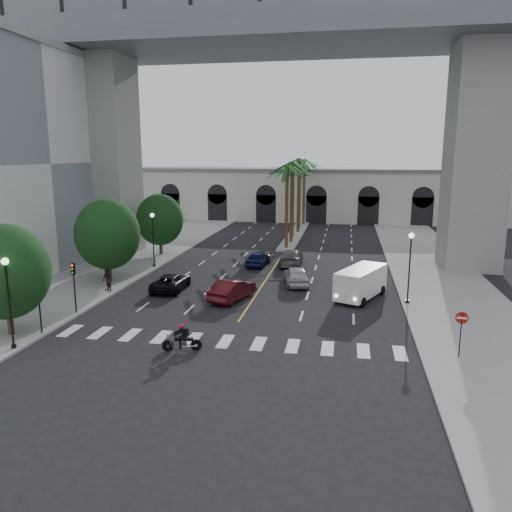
{
  "coord_description": "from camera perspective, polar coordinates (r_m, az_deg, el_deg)",
  "views": [
    {
      "loc": [
        6.82,
        -28.56,
        10.91
      ],
      "look_at": [
        0.47,
        6.0,
        3.66
      ],
      "focal_mm": 35.0,
      "sensor_mm": 36.0,
      "label": 1
    }
  ],
  "objects": [
    {
      "name": "pedestrian_a",
      "position": [
        40.88,
        -24.04,
        -3.23
      ],
      "size": [
        0.84,
        0.76,
        1.94
      ],
      "primitive_type": "imported",
      "rotation": [
        0.0,
        0.0,
        0.54
      ],
      "color": "black",
      "rests_on": "sidewalk_left"
    },
    {
      "name": "cargo_van",
      "position": [
        38.74,
        11.87,
        -2.92
      ],
      "size": [
        4.14,
        5.93,
        2.37
      ],
      "rotation": [
        0.0,
        0.0,
        -0.42
      ],
      "color": "white",
      "rests_on": "ground"
    },
    {
      "name": "median",
      "position": [
        67.78,
        4.5,
        2.45
      ],
      "size": [
        2.0,
        24.0,
        0.2
      ],
      "primitive_type": "cube",
      "color": "gray",
      "rests_on": "ground"
    },
    {
      "name": "bridge",
      "position": [
        51.24,
        6.92,
        20.11
      ],
      "size": [
        75.0,
        13.0,
        26.0
      ],
      "color": "gray",
      "rests_on": "ground"
    },
    {
      "name": "lamp_post_right",
      "position": [
        37.64,
        17.17,
        -0.65
      ],
      "size": [
        0.4,
        0.4,
        5.35
      ],
      "color": "black",
      "rests_on": "ground"
    },
    {
      "name": "palm_a",
      "position": [
        57.0,
        3.58,
        9.82
      ],
      "size": [
        3.2,
        3.2,
        10.3
      ],
      "color": "#47331E",
      "rests_on": "ground"
    },
    {
      "name": "traffic_signal_near",
      "position": [
        32.83,
        -23.6,
        -4.16
      ],
      "size": [
        0.25,
        0.18,
        3.65
      ],
      "color": "black",
      "rests_on": "ground"
    },
    {
      "name": "street_tree_far",
      "position": [
        54.76,
        -10.93,
        4.1
      ],
      "size": [
        5.04,
        5.04,
        6.68
      ],
      "color": "#382616",
      "rests_on": "ground"
    },
    {
      "name": "car_b",
      "position": [
        37.8,
        -2.7,
        -3.88
      ],
      "size": [
        3.01,
        5.1,
        1.59
      ],
      "primitive_type": "imported",
      "rotation": [
        0.0,
        0.0,
        2.85
      ],
      "color": "#440D12",
      "rests_on": "ground"
    },
    {
      "name": "lamp_post_left_near",
      "position": [
        30.76,
        -26.44,
        -4.07
      ],
      "size": [
        0.4,
        0.4,
        5.35
      ],
      "color": "black",
      "rests_on": "ground"
    },
    {
      "name": "ground",
      "position": [
        31.33,
        -2.86,
        -8.74
      ],
      "size": [
        140.0,
        140.0,
        0.0
      ],
      "primitive_type": "plane",
      "color": "black",
      "rests_on": "ground"
    },
    {
      "name": "pier_building",
      "position": [
        84.1,
        5.77,
        7.07
      ],
      "size": [
        71.0,
        10.5,
        8.5
      ],
      "color": "silver",
      "rests_on": "ground"
    },
    {
      "name": "palm_e",
      "position": [
        72.91,
        5.04,
        10.27
      ],
      "size": [
        3.2,
        3.2,
        10.4
      ],
      "color": "#47331E",
      "rests_on": "ground"
    },
    {
      "name": "sidewalk_right",
      "position": [
        45.63,
        20.44,
        -2.83
      ],
      "size": [
        8.0,
        100.0,
        0.15
      ],
      "primitive_type": "cube",
      "color": "gray",
      "rests_on": "ground"
    },
    {
      "name": "palm_c",
      "position": [
        64.97,
        4.26,
        9.87
      ],
      "size": [
        3.2,
        3.2,
        10.1
      ],
      "color": "#47331E",
      "rests_on": "ground"
    },
    {
      "name": "car_c",
      "position": [
        41.04,
        -9.68,
        -2.94
      ],
      "size": [
        2.33,
        4.92,
        1.36
      ],
      "primitive_type": "imported",
      "rotation": [
        0.0,
        0.0,
        3.16
      ],
      "color": "black",
      "rests_on": "ground"
    },
    {
      "name": "car_e",
      "position": [
        49.12,
        0.21,
        -0.28
      ],
      "size": [
        2.02,
        4.46,
        1.48
      ],
      "primitive_type": "imported",
      "rotation": [
        0.0,
        0.0,
        3.08
      ],
      "color": "#0E1742",
      "rests_on": "ground"
    },
    {
      "name": "palm_d",
      "position": [
        68.9,
        4.93,
        10.57
      ],
      "size": [
        3.2,
        3.2,
        10.9
      ],
      "color": "#47331E",
      "rests_on": "ground"
    },
    {
      "name": "sidewalk_left",
      "position": [
        49.91,
        -15.8,
        -1.32
      ],
      "size": [
        8.0,
        100.0,
        0.15
      ],
      "primitive_type": "cube",
      "color": "gray",
      "rests_on": "ground"
    },
    {
      "name": "car_d",
      "position": [
        49.62,
        4.04,
        -0.14
      ],
      "size": [
        2.44,
        5.52,
        1.58
      ],
      "primitive_type": "imported",
      "rotation": [
        0.0,
        0.0,
        3.18
      ],
      "color": "#5C5B5F",
      "rests_on": "ground"
    },
    {
      "name": "street_tree_mid",
      "position": [
        43.87,
        -16.6,
        2.39
      ],
      "size": [
        5.44,
        5.44,
        7.21
      ],
      "color": "#382616",
      "rests_on": "ground"
    },
    {
      "name": "car_a",
      "position": [
        42.2,
        4.6,
        -2.24
      ],
      "size": [
        2.87,
        4.97,
        1.59
      ],
      "primitive_type": "imported",
      "rotation": [
        0.0,
        0.0,
        3.36
      ],
      "color": "#B7B6BC",
      "rests_on": "ground"
    },
    {
      "name": "pedestrian_b",
      "position": [
        41.13,
        -16.63,
        -2.59
      ],
      "size": [
        1.21,
        1.16,
        1.96
      ],
      "primitive_type": "imported",
      "rotation": [
        0.0,
        0.0,
        -0.63
      ],
      "color": "black",
      "rests_on": "sidewalk_left"
    },
    {
      "name": "palm_b",
      "position": [
        60.95,
        4.14,
        10.19
      ],
      "size": [
        3.2,
        3.2,
        10.6
      ],
      "color": "#47331E",
      "rests_on": "ground"
    },
    {
      "name": "motorcycle_rider",
      "position": [
        28.61,
        -8.33,
        -9.32
      ],
      "size": [
        2.19,
        0.76,
        1.61
      ],
      "rotation": [
        0.0,
        0.0,
        0.25
      ],
      "color": "black",
      "rests_on": "ground"
    },
    {
      "name": "palm_f",
      "position": [
        76.86,
        5.56,
        10.53
      ],
      "size": [
        3.2,
        3.2,
        10.7
      ],
      "color": "#47331E",
      "rests_on": "ground"
    },
    {
      "name": "lamp_post_left_far",
      "position": [
        48.75,
        -11.69,
        2.35
      ],
      "size": [
        0.4,
        0.4,
        5.35
      ],
      "color": "black",
      "rests_on": "ground"
    },
    {
      "name": "traffic_signal_far",
      "position": [
        36.09,
        -20.1,
        -2.52
      ],
      "size": [
        0.25,
        0.18,
        3.65
      ],
      "color": "black",
      "rests_on": "ground"
    },
    {
      "name": "do_not_enter_sign",
      "position": [
        28.84,
        22.41,
        -7.33
      ],
      "size": [
        0.66,
        0.13,
        2.7
      ],
      "rotation": [
        0.0,
        0.0,
        -0.15
      ],
      "color": "black",
      "rests_on": "ground"
    },
    {
      "name": "street_tree_near",
      "position": [
        33.07,
        -26.74,
        -1.63
      ],
      "size": [
        5.2,
        5.2,
        6.89
      ],
      "color": "#382616",
      "rests_on": "ground"
    }
  ]
}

